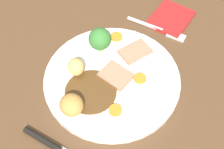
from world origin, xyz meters
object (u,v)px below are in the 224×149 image
carrot_coin_side (116,37)px  fork (158,29)px  knife (57,148)px  meat_slice_main (135,52)px  broccoli_floret (100,39)px  roast_potato_left (76,67)px  meat_slice_under (116,76)px  folded_napkin (170,18)px  carrot_coin_front (115,110)px  carrot_coin_back (140,78)px  dinner_plate (112,79)px  roast_potato_right (72,105)px

carrot_coin_side → fork: bearing=143.4°
knife → meat_slice_main: bearing=85.4°
broccoli_floret → fork: (-13.96, 7.57, -4.56)cm
roast_potato_left → knife: 17.35cm
meat_slice_under → fork: (-18.39, 0.52, -1.41)cm
carrot_coin_side → folded_napkin: 15.72cm
knife → folded_napkin: (-42.61, 2.24, -0.05)cm
meat_slice_main → folded_napkin: 15.57cm
carrot_coin_front → carrot_coin_back: bearing=178.3°
broccoli_floret → folded_napkin: (-19.00, 8.50, -4.55)cm
carrot_coin_back → knife: 22.13cm
knife → carrot_coin_back: bearing=72.9°
roast_potato_left → carrot_coin_side: roast_potato_left is taller
carrot_coin_front → knife: (12.09, -5.18, -1.30)cm
broccoli_floret → folded_napkin: bearing=155.9°
meat_slice_under → broccoli_floret: size_ratio=1.05×
roast_potato_left → carrot_coin_back: (-5.76, 12.40, -1.54)cm
knife → carrot_coin_side: bearing=97.4°
meat_slice_under → knife: (19.18, -0.79, -1.35)cm
meat_slice_main → fork: size_ratio=0.44×
carrot_coin_side → dinner_plate: bearing=27.8°
meat_slice_under → knife: meat_slice_under is taller
meat_slice_main → meat_slice_under: bearing=-0.5°
roast_potato_left → roast_potato_right: bearing=31.4°
roast_potato_left → folded_napkin: 28.62cm
roast_potato_left → carrot_coin_back: bearing=114.9°
fork → folded_napkin: (-5.04, 0.93, 0.01)cm
meat_slice_under → carrot_coin_back: size_ratio=2.45×
meat_slice_under → knife: size_ratio=0.35×
knife → folded_napkin: knife is taller
carrot_coin_front → folded_napkin: carrot_coin_front is taller
dinner_plate → carrot_coin_front: 8.28cm
carrot_coin_front → broccoli_floret: bearing=-135.2°
broccoli_floret → roast_potato_left: bearing=-4.9°
carrot_coin_front → folded_napkin: 30.70cm
carrot_coin_front → carrot_coin_side: size_ratio=0.91×
meat_slice_under → carrot_coin_back: bearing=115.6°
meat_slice_main → carrot_coin_side: 6.28cm
broccoli_floret → knife: (23.62, 6.26, -4.50)cm
carrot_coin_front → knife: carrot_coin_front is taller
fork → roast_potato_right: bearing=-101.4°
roast_potato_left → carrot_coin_side: 13.37cm
roast_potato_right → carrot_coin_back: bearing=150.9°
carrot_coin_front → roast_potato_right: bearing=-59.5°
dinner_plate → folded_napkin: bearing=175.1°
broccoli_floret → carrot_coin_front: bearing=44.8°
dinner_plate → carrot_coin_back: carrot_coin_back is taller
dinner_plate → fork: (-18.97, 1.13, -0.31)cm
roast_potato_right → knife: roast_potato_right is taller
carrot_coin_front → folded_napkin: size_ratio=0.24×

